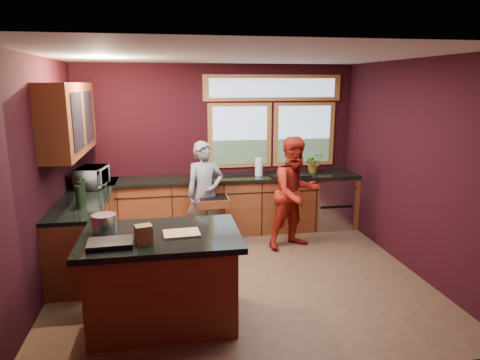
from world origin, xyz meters
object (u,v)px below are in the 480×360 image
object	(u,v)px
island	(163,278)
stock_pot	(104,223)
person_red	(295,193)
person_grey	(205,193)
cutting_board	(181,233)

from	to	relation	value
island	stock_pot	xyz separation A→B (m)	(-0.55, 0.15, 0.56)
stock_pot	person_red	bearing A→B (deg)	33.16
person_grey	stock_pot	size ratio (longest dim) A/B	6.53
island	cutting_board	distance (m)	0.52
person_grey	person_red	xyz separation A→B (m)	(1.29, -0.37, 0.04)
stock_pot	island	bearing A→B (deg)	-15.26
person_grey	person_red	world-z (taller)	person_red
cutting_board	stock_pot	bearing A→B (deg)	165.07
stock_pot	person_grey	bearing A→B (deg)	59.25
cutting_board	stock_pot	xyz separation A→B (m)	(-0.75, 0.20, 0.08)
island	cutting_board	bearing A→B (deg)	-14.04
person_red	cutting_board	size ratio (longest dim) A/B	4.72
cutting_board	stock_pot	size ratio (longest dim) A/B	1.46
person_red	stock_pot	xyz separation A→B (m)	(-2.47, -1.61, 0.21)
island	person_grey	world-z (taller)	person_grey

